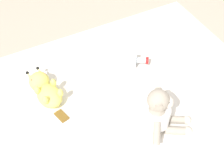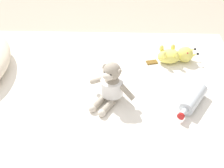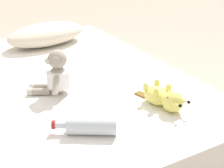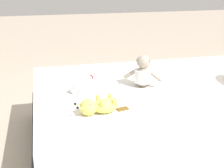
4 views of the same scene
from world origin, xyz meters
TOP-DOWN VIEW (x-y plane):
  - plush_monkey at (-0.05, -0.15)m, footprint 0.25×0.26m
  - plush_yellow_creature at (0.33, -0.55)m, footprint 0.13×0.33m
  - glass_bottle at (-0.08, -0.59)m, footprint 0.26×0.20m

SIDE VIEW (x-z plane):
  - glass_bottle at x=-0.08m, z-range 0.47..0.55m
  - plush_yellow_creature at x=0.33m, z-range 0.47..0.57m
  - plush_monkey at x=-0.05m, z-range 0.45..0.68m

